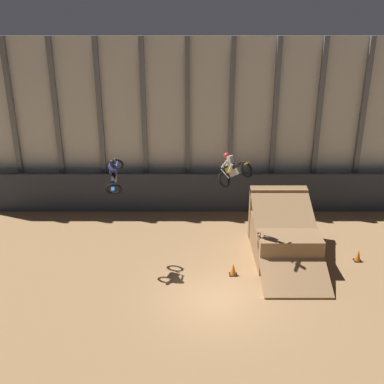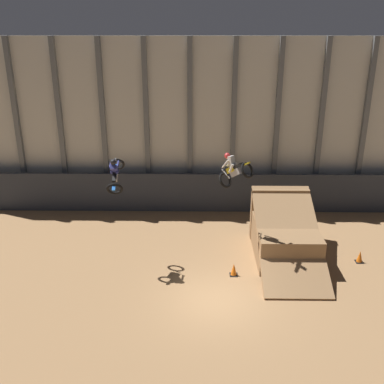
% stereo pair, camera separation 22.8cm
% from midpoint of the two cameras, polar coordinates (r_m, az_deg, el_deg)
% --- Properties ---
extents(ground_plane, '(60.00, 60.00, 0.00)m').
position_cam_midpoint_polar(ground_plane, '(19.18, 3.45, -13.55)').
color(ground_plane, '#9E754C').
extents(arena_back_wall, '(32.00, 0.40, 10.06)m').
position_cam_midpoint_polar(arena_back_wall, '(26.63, 2.75, 8.35)').
color(arena_back_wall, beige).
rests_on(arena_back_wall, ground_plane).
extents(lower_barrier, '(31.36, 0.20, 2.37)m').
position_cam_midpoint_polar(lower_barrier, '(26.91, 2.67, -0.08)').
color(lower_barrier, '#2D333D').
rests_on(lower_barrier, ground_plane).
extents(dirt_ramp, '(2.93, 6.08, 2.95)m').
position_cam_midpoint_polar(dirt_ramp, '(22.62, 11.89, -5.37)').
color(dirt_ramp, '#966F48').
rests_on(dirt_ramp, ground_plane).
extents(rider_bike_left_air, '(0.82, 1.84, 1.70)m').
position_cam_midpoint_polar(rider_bike_left_air, '(20.06, -9.42, 2.36)').
color(rider_bike_left_air, black).
extents(rider_bike_right_air, '(1.72, 1.66, 1.68)m').
position_cam_midpoint_polar(rider_bike_right_air, '(19.78, 5.69, 2.76)').
color(rider_bike_right_air, black).
extents(traffic_cone_near_ramp, '(0.36, 0.36, 0.58)m').
position_cam_midpoint_polar(traffic_cone_near_ramp, '(23.14, 20.80, -7.71)').
color(traffic_cone_near_ramp, black).
rests_on(traffic_cone_near_ramp, ground_plane).
extents(traffic_cone_arena_edge, '(0.36, 0.36, 0.58)m').
position_cam_midpoint_polar(traffic_cone_arena_edge, '(20.74, 5.64, -9.79)').
color(traffic_cone_arena_edge, black).
rests_on(traffic_cone_arena_edge, ground_plane).
extents(hay_bale_trackside, '(0.97, 0.72, 0.57)m').
position_cam_midpoint_polar(hay_bale_trackside, '(25.21, 12.71, -4.36)').
color(hay_bale_trackside, '#CCB751').
rests_on(hay_bale_trackside, ground_plane).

